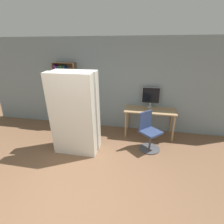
{
  "coord_description": "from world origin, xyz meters",
  "views": [
    {
      "loc": [
        1.14,
        -1.82,
        2.43
      ],
      "look_at": [
        0.4,
        1.76,
        1.05
      ],
      "focal_mm": 28.0,
      "sensor_mm": 36.0,
      "label": 1
    }
  ],
  "objects_px": {
    "bookshelf": "(65,95)",
    "mattress_near": "(72,116)",
    "mattress_far": "(78,111)",
    "office_chair": "(149,134)",
    "monitor": "(151,96)"
  },
  "relations": [
    {
      "from": "mattress_far",
      "to": "office_chair",
      "type": "bearing_deg",
      "value": 8.26
    },
    {
      "from": "mattress_far",
      "to": "bookshelf",
      "type": "bearing_deg",
      "value": 127.21
    },
    {
      "from": "bookshelf",
      "to": "office_chair",
      "type": "bearing_deg",
      "value": -20.43
    },
    {
      "from": "office_chair",
      "to": "bookshelf",
      "type": "height_order",
      "value": "bookshelf"
    },
    {
      "from": "bookshelf",
      "to": "monitor",
      "type": "bearing_deg",
      "value": 0.11
    },
    {
      "from": "office_chair",
      "to": "bookshelf",
      "type": "relative_size",
      "value": 0.48
    },
    {
      "from": "monitor",
      "to": "mattress_near",
      "type": "height_order",
      "value": "mattress_near"
    },
    {
      "from": "office_chair",
      "to": "monitor",
      "type": "bearing_deg",
      "value": 90.27
    },
    {
      "from": "bookshelf",
      "to": "mattress_near",
      "type": "height_order",
      "value": "bookshelf"
    },
    {
      "from": "bookshelf",
      "to": "mattress_near",
      "type": "distance_m",
      "value": 1.84
    },
    {
      "from": "bookshelf",
      "to": "mattress_far",
      "type": "distance_m",
      "value": 1.55
    },
    {
      "from": "office_chair",
      "to": "mattress_near",
      "type": "height_order",
      "value": "mattress_near"
    },
    {
      "from": "mattress_near",
      "to": "office_chair",
      "type": "bearing_deg",
      "value": 19.52
    },
    {
      "from": "monitor",
      "to": "office_chair",
      "type": "xyz_separation_m",
      "value": [
        0.0,
        -0.99,
        -0.71
      ]
    },
    {
      "from": "monitor",
      "to": "bookshelf",
      "type": "height_order",
      "value": "bookshelf"
    }
  ]
}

